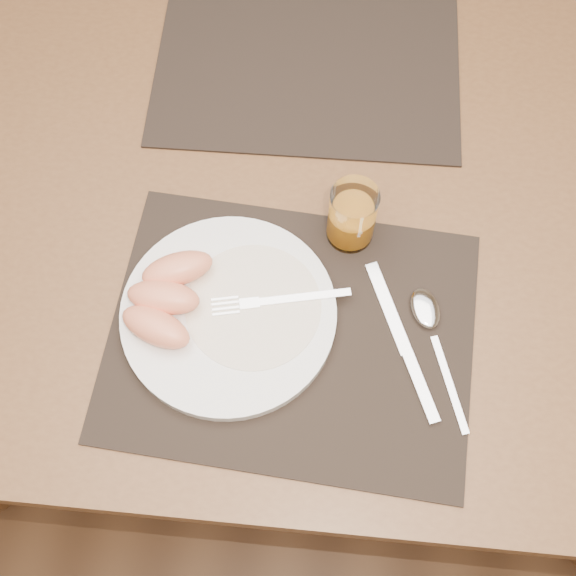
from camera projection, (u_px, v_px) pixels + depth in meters
The scene contains 11 objects.
ground at pixel (301, 359), 1.68m from camera, with size 5.00×5.00×0.00m, color #55351D.
table at pixel (309, 216), 1.07m from camera, with size 1.40×0.90×0.75m.
placemat_near at pixel (291, 335), 0.90m from camera, with size 0.45×0.35×0.00m, color black.
placemat_far at pixel (308, 59), 1.08m from camera, with size 0.45×0.35×0.00m, color black.
plate at pixel (229, 314), 0.90m from camera, with size 0.27×0.27×0.02m, color white.
plate_dressing at pixel (253, 306), 0.90m from camera, with size 0.17×0.17×0.00m.
fork at pixel (269, 301), 0.90m from camera, with size 0.17×0.05×0.00m.
knife at pixel (407, 354), 0.89m from camera, with size 0.10×0.21×0.01m.
spoon at pixel (429, 319), 0.90m from camera, with size 0.08×0.19×0.01m.
juice_glass at pixel (352, 217), 0.92m from camera, with size 0.06×0.06×0.09m.
grapefruit_wedges at pixel (166, 297), 0.88m from camera, with size 0.11×0.15×0.04m.
Camera 1 is at (0.02, -0.53, 1.60)m, focal length 45.00 mm.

